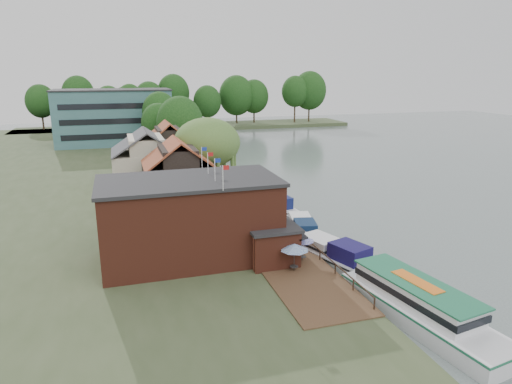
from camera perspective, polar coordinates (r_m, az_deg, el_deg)
ground at (r=47.74m, az=11.23°, el=-6.50°), size 260.00×260.00×0.00m
land_bank at (r=76.32m, az=-22.87°, el=1.09°), size 50.00×140.00×1.00m
quay_deck at (r=53.32m, az=-1.43°, el=-2.72°), size 6.00×50.00×0.10m
quay_rail at (r=54.39m, az=1.17°, el=-1.86°), size 0.20×49.00×1.00m
pub at (r=40.71m, az=-5.46°, el=-3.11°), size 20.00×11.00×7.30m
hotel_block at (r=109.45m, az=-17.33°, el=8.98°), size 25.40×12.40×12.30m
cottage_a at (r=54.71m, az=-9.68°, el=2.09°), size 8.60×7.60×8.50m
cottage_b at (r=64.21m, az=-13.52°, el=3.78°), size 9.60×8.60×8.50m
cottage_c at (r=73.36m, az=-10.87°, el=5.28°), size 7.60×7.60×8.50m
willow at (r=60.04m, az=-6.08°, el=4.29°), size 8.60×8.60×10.43m
umbrella_0 at (r=38.19m, az=4.80°, el=-8.12°), size 2.36×2.36×2.38m
umbrella_1 at (r=40.16m, az=5.81°, el=-6.96°), size 2.03×2.03×2.38m
umbrella_2 at (r=43.10m, az=2.39°, el=-5.34°), size 2.35×2.35×2.38m
umbrella_3 at (r=48.29m, az=0.74°, el=-3.07°), size 2.39×2.39×2.38m
umbrella_4 at (r=50.69m, az=0.96°, el=-2.19°), size 2.13×2.13×2.38m
cruiser_0 at (r=42.40m, az=9.58°, el=-7.33°), size 6.66×11.13×2.59m
cruiser_1 at (r=48.97m, az=5.81°, el=-4.31°), size 5.16×9.92×2.28m
cruiser_2 at (r=57.30m, az=2.01°, el=-1.26°), size 4.66×10.58×2.49m
cruiser_3 at (r=67.49m, az=0.35°, el=1.12°), size 4.60×9.62×2.21m
tour_boat at (r=34.65m, az=20.08°, el=-13.02°), size 6.03×14.13×2.99m
swan at (r=35.69m, az=17.84°, el=-14.27°), size 0.44×0.44×0.44m
bank_tree_0 at (r=84.32m, az=-9.44°, el=7.74°), size 8.39×8.39×11.91m
bank_tree_1 at (r=90.91m, az=-12.07°, el=7.60°), size 6.44×6.44×10.28m
bank_tree_2 at (r=99.78m, az=-11.88°, el=8.75°), size 7.28×7.28×12.05m
bank_tree_3 at (r=116.16m, az=-15.36°, el=9.66°), size 6.18×6.18×13.23m
bank_tree_4 at (r=123.47m, az=-15.78°, el=9.73°), size 8.96×8.96×12.44m
bank_tree_5 at (r=134.14m, az=-12.26°, el=10.04°), size 7.29×7.29×11.14m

